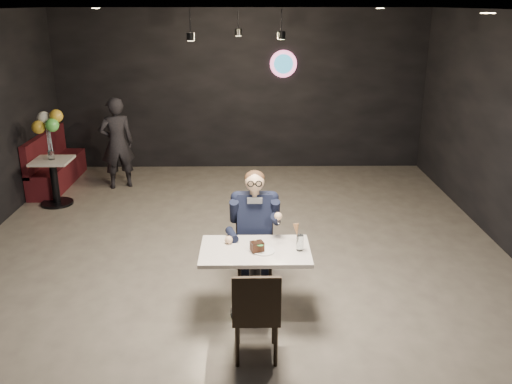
{
  "coord_description": "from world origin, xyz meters",
  "views": [
    {
      "loc": [
        0.16,
        -5.83,
        3.08
      ],
      "look_at": [
        0.23,
        -0.32,
        1.15
      ],
      "focal_mm": 38.0,
      "sensor_mm": 36.0,
      "label": 1
    }
  ],
  "objects_px": {
    "chair_near": "(256,311)",
    "balloon_vase": "(51,155)",
    "main_table": "(255,282)",
    "seated_man": "(255,230)",
    "passerby": "(117,143)",
    "sundae_glass": "(300,243)",
    "side_table": "(55,183)",
    "chair_far": "(255,252)",
    "booth_bench": "(56,160)"
  },
  "relations": [
    {
      "from": "main_table",
      "to": "balloon_vase",
      "type": "bearing_deg",
      "value": 133.66
    },
    {
      "from": "sundae_glass",
      "to": "booth_bench",
      "type": "relative_size",
      "value": 0.09
    },
    {
      "from": "chair_far",
      "to": "seated_man",
      "type": "distance_m",
      "value": 0.26
    },
    {
      "from": "passerby",
      "to": "booth_bench",
      "type": "bearing_deg",
      "value": -29.32
    },
    {
      "from": "chair_near",
      "to": "side_table",
      "type": "relative_size",
      "value": 1.27
    },
    {
      "from": "main_table",
      "to": "seated_man",
      "type": "xyz_separation_m",
      "value": [
        0.0,
        0.55,
        0.34
      ]
    },
    {
      "from": "seated_man",
      "to": "passerby",
      "type": "xyz_separation_m",
      "value": [
        -2.33,
        3.63,
        0.07
      ]
    },
    {
      "from": "sundae_glass",
      "to": "side_table",
      "type": "distance_m",
      "value": 4.94
    },
    {
      "from": "booth_bench",
      "to": "chair_far",
      "type": "bearing_deg",
      "value": -47.39
    },
    {
      "from": "seated_man",
      "to": "side_table",
      "type": "height_order",
      "value": "seated_man"
    },
    {
      "from": "balloon_vase",
      "to": "side_table",
      "type": "bearing_deg",
      "value": 0.0
    },
    {
      "from": "passerby",
      "to": "balloon_vase",
      "type": "bearing_deg",
      "value": 23.74
    },
    {
      "from": "balloon_vase",
      "to": "passerby",
      "type": "bearing_deg",
      "value": 46.24
    },
    {
      "from": "balloon_vase",
      "to": "chair_far",
      "type": "bearing_deg",
      "value": -41.16
    },
    {
      "from": "seated_man",
      "to": "side_table",
      "type": "distance_m",
      "value": 4.22
    },
    {
      "from": "chair_near",
      "to": "seated_man",
      "type": "xyz_separation_m",
      "value": [
        0.0,
        1.23,
        0.26
      ]
    },
    {
      "from": "booth_bench",
      "to": "side_table",
      "type": "relative_size",
      "value": 2.58
    },
    {
      "from": "balloon_vase",
      "to": "passerby",
      "type": "relative_size",
      "value": 0.09
    },
    {
      "from": "chair_near",
      "to": "sundae_glass",
      "type": "height_order",
      "value": "chair_near"
    },
    {
      "from": "chair_far",
      "to": "booth_bench",
      "type": "relative_size",
      "value": 0.49
    },
    {
      "from": "chair_near",
      "to": "balloon_vase",
      "type": "height_order",
      "value": "chair_near"
    },
    {
      "from": "sundae_glass",
      "to": "side_table",
      "type": "height_order",
      "value": "sundae_glass"
    },
    {
      "from": "chair_near",
      "to": "balloon_vase",
      "type": "relative_size",
      "value": 6.34
    },
    {
      "from": "main_table",
      "to": "chair_far",
      "type": "relative_size",
      "value": 1.2
    },
    {
      "from": "booth_bench",
      "to": "chair_near",
      "type": "bearing_deg",
      "value": -55.27
    },
    {
      "from": "seated_man",
      "to": "booth_bench",
      "type": "distance_m",
      "value": 5.12
    },
    {
      "from": "chair_near",
      "to": "sundae_glass",
      "type": "bearing_deg",
      "value": 55.34
    },
    {
      "from": "side_table",
      "to": "balloon_vase",
      "type": "xyz_separation_m",
      "value": [
        0.0,
        0.0,
        0.46
      ]
    },
    {
      "from": "chair_far",
      "to": "sundae_glass",
      "type": "relative_size",
      "value": 5.71
    },
    {
      "from": "chair_far",
      "to": "sundae_glass",
      "type": "height_order",
      "value": "chair_far"
    },
    {
      "from": "balloon_vase",
      "to": "seated_man",
      "type": "bearing_deg",
      "value": -41.16
    },
    {
      "from": "side_table",
      "to": "seated_man",
      "type": "bearing_deg",
      "value": -41.16
    },
    {
      "from": "seated_man",
      "to": "balloon_vase",
      "type": "distance_m",
      "value": 4.2
    },
    {
      "from": "sundae_glass",
      "to": "passerby",
      "type": "distance_m",
      "value": 5.04
    },
    {
      "from": "chair_far",
      "to": "booth_bench",
      "type": "xyz_separation_m",
      "value": [
        -3.46,
        3.77,
        0.01
      ]
    },
    {
      "from": "seated_man",
      "to": "booth_bench",
      "type": "bearing_deg",
      "value": 132.61
    },
    {
      "from": "booth_bench",
      "to": "balloon_vase",
      "type": "xyz_separation_m",
      "value": [
        0.3,
        -1.0,
        0.36
      ]
    },
    {
      "from": "seated_man",
      "to": "sundae_glass",
      "type": "relative_size",
      "value": 8.93
    },
    {
      "from": "main_table",
      "to": "seated_man",
      "type": "distance_m",
      "value": 0.65
    },
    {
      "from": "main_table",
      "to": "sundae_glass",
      "type": "xyz_separation_m",
      "value": [
        0.44,
        -0.03,
        0.46
      ]
    },
    {
      "from": "seated_man",
      "to": "booth_bench",
      "type": "height_order",
      "value": "seated_man"
    },
    {
      "from": "sundae_glass",
      "to": "chair_near",
      "type": "bearing_deg",
      "value": -124.2
    },
    {
      "from": "chair_near",
      "to": "passerby",
      "type": "height_order",
      "value": "passerby"
    },
    {
      "from": "chair_near",
      "to": "passerby",
      "type": "relative_size",
      "value": 0.58
    },
    {
      "from": "seated_man",
      "to": "chair_near",
      "type": "bearing_deg",
      "value": -90.0
    },
    {
      "from": "chair_near",
      "to": "side_table",
      "type": "distance_m",
      "value": 5.1
    },
    {
      "from": "chair_near",
      "to": "booth_bench",
      "type": "distance_m",
      "value": 6.08
    },
    {
      "from": "main_table",
      "to": "passerby",
      "type": "bearing_deg",
      "value": 119.19
    },
    {
      "from": "seated_man",
      "to": "sundae_glass",
      "type": "height_order",
      "value": "seated_man"
    },
    {
      "from": "chair_far",
      "to": "side_table",
      "type": "relative_size",
      "value": 1.27
    }
  ]
}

